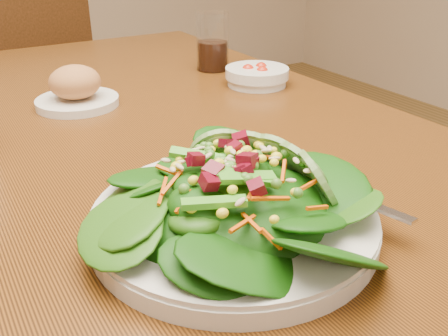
{
  "coord_description": "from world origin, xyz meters",
  "views": [
    {
      "loc": [
        -0.27,
        -0.76,
        1.05
      ],
      "look_at": [
        -0.02,
        -0.34,
        0.82
      ],
      "focal_mm": 40.0,
      "sensor_mm": 36.0,
      "label": 1
    }
  ],
  "objects": [
    {
      "name": "chair_far",
      "position": [
        0.04,
        1.09,
        0.45
      ],
      "size": [
        0.48,
        0.48,
        0.85
      ],
      "rotation": [
        0.0,
        0.0,
        3.41
      ],
      "color": "#4B2410",
      "rests_on": "ground_plane"
    },
    {
      "name": "salad_plate",
      "position": [
        -0.01,
        -0.36,
        0.78
      ],
      "size": [
        0.31,
        0.31,
        0.09
      ],
      "rotation": [
        0.0,
        0.0,
        0.39
      ],
      "color": "silver",
      "rests_on": "dining_table"
    },
    {
      "name": "drinking_glass",
      "position": [
        0.3,
        0.24,
        0.81
      ],
      "size": [
        0.07,
        0.07,
        0.13
      ],
      "color": "silver",
      "rests_on": "dining_table"
    },
    {
      "name": "bread_plate",
      "position": [
        -0.04,
        0.14,
        0.78
      ],
      "size": [
        0.15,
        0.15,
        0.08
      ],
      "color": "silver",
      "rests_on": "dining_table"
    },
    {
      "name": "dining_table",
      "position": [
        0.0,
        0.0,
        0.65
      ],
      "size": [
        0.9,
        1.4,
        0.75
      ],
      "color": "brown",
      "rests_on": "ground_plane"
    },
    {
      "name": "tomato_bowl",
      "position": [
        0.32,
        0.08,
        0.77
      ],
      "size": [
        0.13,
        0.13,
        0.04
      ],
      "color": "silver",
      "rests_on": "dining_table"
    }
  ]
}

